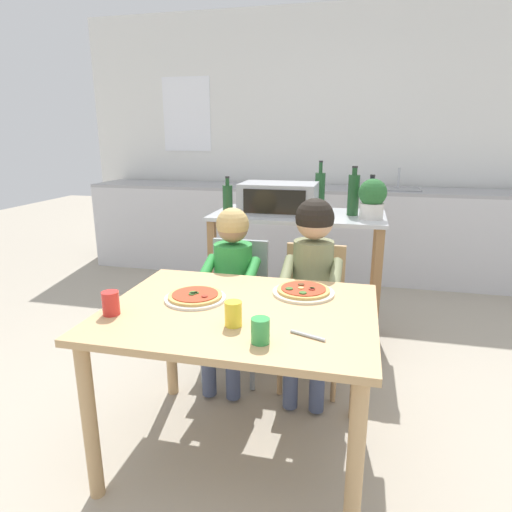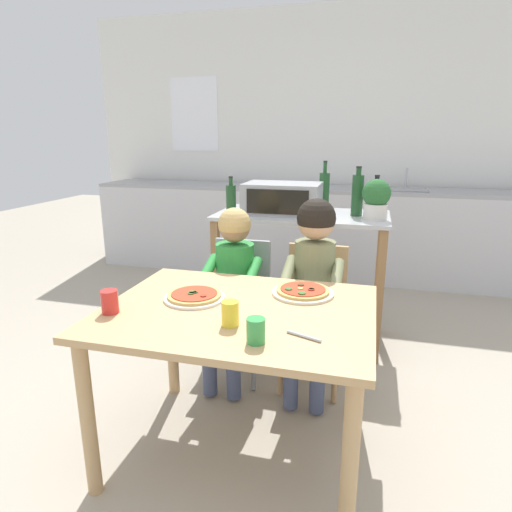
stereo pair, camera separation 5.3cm
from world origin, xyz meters
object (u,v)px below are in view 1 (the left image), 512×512
Objects in this scene: kitchen_island_cart at (297,255)px; bottle_squat_spirits at (371,196)px; dining_chair_left at (237,298)px; drinking_cup_red at (111,303)px; drinking_cup_green at (260,331)px; drinking_cup_yellow at (233,314)px; pizza_plate_cream at (303,291)px; dining_chair_right at (313,305)px; bottle_dark_olive_oil at (353,194)px; bottle_tall_green_wine at (228,200)px; child_in_olive_shirt at (312,272)px; child_in_green_shirt at (230,276)px; bottle_brown_beer at (320,190)px; toaster_oven at (279,198)px; dining_table at (240,331)px; pizza_plate_white at (195,297)px; serving_spoon at (308,336)px; potted_herb_plant at (372,198)px.

bottle_squat_spirits is (0.48, 0.22, 0.40)m from kitchen_island_cart.
dining_chair_left is 8.24× the size of drinking_cup_red.
drinking_cup_red is at bearing 170.88° from drinking_cup_green.
drinking_cup_red is (-0.52, -0.01, -0.00)m from drinking_cup_yellow.
dining_chair_right is at bearing 89.99° from pizza_plate_cream.
bottle_dark_olive_oil is 1.55m from drinking_cup_yellow.
bottle_tall_green_wine is 0.24× the size of child_in_olive_shirt.
bottle_brown_beer is at bearing 66.23° from child_in_green_shirt.
drinking_cup_red is (-0.43, -1.44, -0.25)m from toaster_oven.
bottle_brown_beer is 1.20× the size of pizza_plate_cream.
pizza_plate_cream is (-0.18, -1.06, -0.32)m from bottle_dark_olive_oil.
dining_chair_right is at bearing 76.14° from drinking_cup_yellow.
toaster_oven is 1.09m from pizza_plate_cream.
drinking_cup_red is (-0.92, -1.49, -0.28)m from bottle_dark_olive_oil.
pizza_plate_cream is (0.24, 0.24, 0.12)m from dining_table.
dining_chair_left is at bearing -106.05° from toaster_oven.
pizza_plate_white is 0.60m from serving_spoon.
pizza_plate_white is at bearing -89.99° from dining_chair_left.
dining_chair_left is at bearing 178.70° from dining_chair_right.
pizza_plate_cream is at bearing -80.43° from kitchen_island_cart.
potted_herb_plant is (0.93, 0.10, 0.03)m from bottle_tall_green_wine.
toaster_oven is at bearing -174.06° from bottle_dark_olive_oil.
pizza_plate_white is 0.36m from drinking_cup_red.
bottle_brown_beer is 1.83m from drinking_cup_green.
drinking_cup_yellow is 0.52m from drinking_cup_red.
child_in_olive_shirt is 1.07m from drinking_cup_red.
bottle_tall_green_wine is at bearing 107.74° from drinking_cup_yellow.
drinking_cup_green reaches higher than pizza_plate_cream.
child_in_green_shirt is 10.37× the size of drinking_cup_red.
child_in_green_shirt reaches higher than serving_spoon.
dining_chair_right is at bearing -31.56° from bottle_tall_green_wine.
bottle_dark_olive_oil is at bearing 5.94° from toaster_oven.
dining_chair_left is 2.96× the size of pizza_plate_white.
toaster_oven reaches higher than kitchen_island_cart.
toaster_oven reaches higher than child_in_green_shirt.
drinking_cup_green is (0.38, -0.89, 0.11)m from child_in_green_shirt.
drinking_cup_yellow is at bearing -103.86° from dining_chair_right.
potted_herb_plant is at bearing 80.67° from serving_spoon.
bottle_brown_beer is 1.34× the size of potted_herb_plant.
pizza_plate_cream is at bearing -90.01° from child_in_olive_shirt.
bottle_tall_green_wine is 1.09m from pizza_plate_cream.
toaster_oven is at bearing 27.13° from bottle_tall_green_wine.
bottle_tall_green_wine reaches higher than pizza_plate_cream.
dining_chair_left is 1.10m from serving_spoon.
bottle_squat_spirits is 1.65m from dining_table.
bottle_tall_green_wine is 1.50m from serving_spoon.
bottle_dark_olive_oil reaches higher than drinking_cup_green.
dining_table is 0.76m from dining_chair_right.
pizza_plate_cream is (0.06, -1.28, -0.31)m from bottle_brown_beer.
child_in_olive_shirt is (0.46, -0.00, 0.06)m from child_in_green_shirt.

